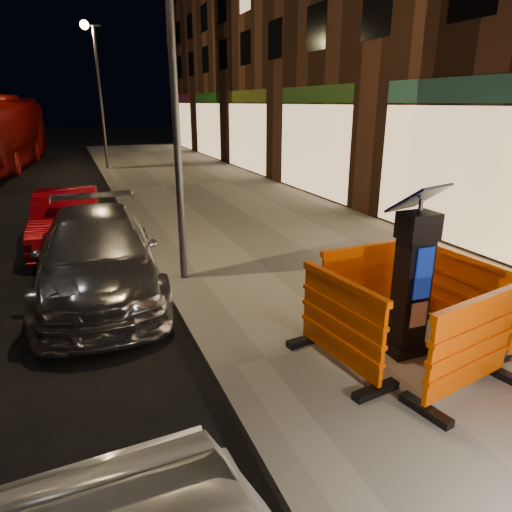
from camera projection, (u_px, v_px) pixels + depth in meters
name	position (u px, v px, depth m)	size (l,w,h in m)	color
ground_plane	(225.00, 378.00, 5.34)	(120.00, 120.00, 0.00)	black
sidewalk	(428.00, 328.00, 6.38)	(6.00, 60.00, 0.15)	gray
kerb	(225.00, 373.00, 5.31)	(0.30, 60.00, 0.15)	slate
parking_kiosk	(412.00, 277.00, 5.34)	(0.62, 0.62, 1.95)	black
barrier_front	(471.00, 348.00, 4.65)	(1.40, 0.58, 1.09)	#F65200
barrier_back	(363.00, 283.00, 6.31)	(1.40, 0.58, 1.09)	#F65200
barrier_kerbside	(341.00, 324.00, 5.14)	(1.40, 0.58, 1.09)	#F65200
barrier_bldgside	(468.00, 298.00, 5.82)	(1.40, 0.58, 1.09)	#F65200
car_silver	(102.00, 292.00, 7.76)	(1.89, 4.65, 1.35)	#A1A1A6
car_red	(71.00, 245.00, 10.29)	(1.30, 3.72, 1.22)	#A90613
bus_doubledecker	(1.00, 168.00, 22.53)	(2.84, 12.13, 3.38)	maroon
street_lamp_mid	(175.00, 97.00, 7.05)	(0.12, 0.12, 6.00)	#3F3F44
street_lamp_far	(101.00, 100.00, 20.22)	(0.12, 0.12, 6.00)	#3F3F44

